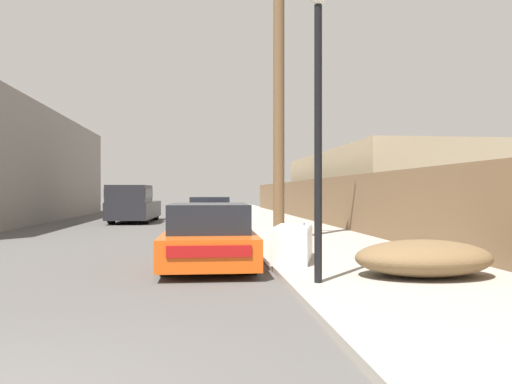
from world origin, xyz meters
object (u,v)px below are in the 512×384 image
object	(u,v)px
parked_sports_car_red	(209,236)
brush_pile	(423,258)
car_parked_mid	(211,214)
pickup_truck	(133,204)
utility_pole	(279,75)
discarded_fridge	(293,243)
street_lamp	(318,111)

from	to	relation	value
parked_sports_car_red	brush_pile	xyz separation A→B (m)	(3.49, -2.56, -0.16)
car_parked_mid	brush_pile	distance (m)	13.20
car_parked_mid	pickup_truck	world-z (taller)	pickup_truck
car_parked_mid	utility_pole	world-z (taller)	utility_pole
parked_sports_car_red	brush_pile	size ratio (longest dim) A/B	2.02
parked_sports_car_red	car_parked_mid	size ratio (longest dim) A/B	1.11
pickup_truck	parked_sports_car_red	bearing A→B (deg)	106.04
utility_pole	discarded_fridge	bearing A→B (deg)	-95.08
pickup_truck	street_lamp	bearing A→B (deg)	108.86
parked_sports_car_red	pickup_truck	size ratio (longest dim) A/B	0.85
parked_sports_car_red	utility_pole	distance (m)	5.98
car_parked_mid	street_lamp	size ratio (longest dim) A/B	0.92
pickup_truck	utility_pole	distance (m)	12.82
discarded_fridge	utility_pole	bearing A→B (deg)	100.81
parked_sports_car_red	street_lamp	size ratio (longest dim) A/B	1.02
car_parked_mid	street_lamp	distance (m)	13.42
discarded_fridge	car_parked_mid	world-z (taller)	car_parked_mid
parked_sports_car_red	car_parked_mid	xyz separation A→B (m)	(0.26, 10.24, 0.03)
street_lamp	utility_pole	bearing A→B (deg)	86.21
street_lamp	brush_pile	bearing A→B (deg)	11.43
parked_sports_car_red	street_lamp	world-z (taller)	street_lamp
car_parked_mid	brush_pile	bearing A→B (deg)	-72.34
utility_pole	brush_pile	bearing A→B (deg)	-77.03
parked_sports_car_red	brush_pile	world-z (taller)	parked_sports_car_red
discarded_fridge	parked_sports_car_red	bearing A→B (deg)	-178.70
discarded_fridge	utility_pole	xyz separation A→B (m)	(0.36, 4.10, 4.38)
parked_sports_car_red	utility_pole	world-z (taller)	utility_pole
parked_sports_car_red	pickup_truck	distance (m)	14.95
discarded_fridge	car_parked_mid	xyz separation A→B (m)	(-1.44, 10.68, 0.14)
car_parked_mid	utility_pole	xyz separation A→B (m)	(1.80, -6.58, 4.24)
car_parked_mid	street_lamp	bearing A→B (deg)	-80.62
pickup_truck	brush_pile	bearing A→B (deg)	114.78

